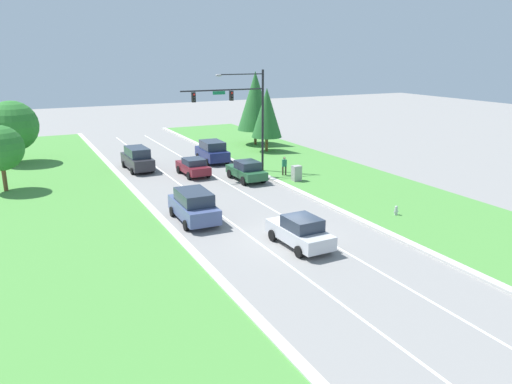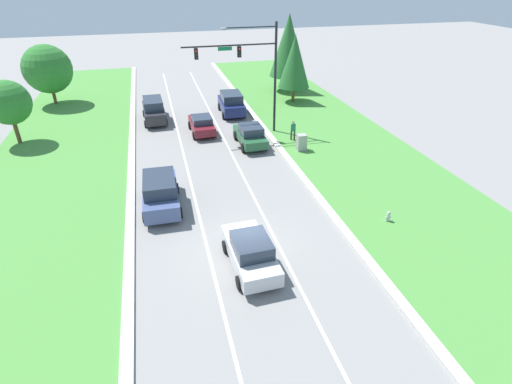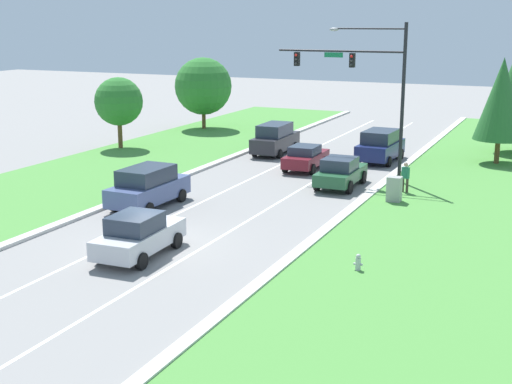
{
  "view_description": "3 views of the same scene",
  "coord_description": "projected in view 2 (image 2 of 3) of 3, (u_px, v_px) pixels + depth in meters",
  "views": [
    {
      "loc": [
        -13.57,
        -23.13,
        10.38
      ],
      "look_at": [
        0.66,
        5.7,
        1.33
      ],
      "focal_mm": 35.0,
      "sensor_mm": 36.0,
      "label": 1
    },
    {
      "loc": [
        -3.53,
        -15.62,
        12.57
      ],
      "look_at": [
        1.71,
        4.41,
        0.86
      ],
      "focal_mm": 28.0,
      "sensor_mm": 36.0,
      "label": 2
    },
    {
      "loc": [
        15.21,
        -23.54,
        9.1
      ],
      "look_at": [
        2.23,
        5.22,
        1.42
      ],
      "focal_mm": 50.0,
      "sensor_mm": 36.0,
      "label": 3
    }
  ],
  "objects": [
    {
      "name": "lane_stripe_inner_left",
      "position": [
        210.0,
        258.0,
        19.72
      ],
      "size": [
        0.14,
        81.0,
        0.01
      ],
      "color": "white",
      "rests_on": "ground_plane"
    },
    {
      "name": "conifer_far_right_tree",
      "position": [
        289.0,
        45.0,
        43.85
      ],
      "size": [
        4.11,
        4.11,
        8.34
      ],
      "color": "brown",
      "rests_on": "ground_plane"
    },
    {
      "name": "grass_verge_left",
      "position": [
        6.0,
        291.0,
        17.69
      ],
      "size": [
        10.0,
        90.0,
        0.08
      ],
      "color": "#4C8E3D",
      "rests_on": "ground_plane"
    },
    {
      "name": "slate_blue_suv",
      "position": [
        160.0,
        192.0,
        23.45
      ],
      "size": [
        2.28,
        4.86,
        2.01
      ],
      "rotation": [
        0.0,
        0.0,
        -0.02
      ],
      "color": "#475684",
      "rests_on": "ground_plane"
    },
    {
      "name": "lane_stripe_inner_right",
      "position": [
        279.0,
        247.0,
        20.51
      ],
      "size": [
        0.14,
        81.0,
        0.01
      ],
      "color": "white",
      "rests_on": "ground_plane"
    },
    {
      "name": "traffic_signal_mast",
      "position": [
        251.0,
        64.0,
        31.57
      ],
      "size": [
        7.53,
        0.41,
        8.93
      ],
      "color": "black",
      "rests_on": "ground_plane"
    },
    {
      "name": "ground_plane",
      "position": [
        245.0,
        253.0,
        20.12
      ],
      "size": [
        160.0,
        160.0,
        0.0
      ],
      "primitive_type": "plane",
      "color": "gray"
    },
    {
      "name": "silver_sedan",
      "position": [
        251.0,
        252.0,
        18.78
      ],
      "size": [
        2.16,
        4.5,
        1.74
      ],
      "rotation": [
        0.0,
        0.0,
        0.04
      ],
      "color": "silver",
      "rests_on": "ground_plane"
    },
    {
      "name": "curb_strip_right",
      "position": [
        348.0,
        235.0,
        21.32
      ],
      "size": [
        0.5,
        90.0,
        0.15
      ],
      "color": "beige",
      "rests_on": "ground_plane"
    },
    {
      "name": "charcoal_suv",
      "position": [
        154.0,
        110.0,
        36.81
      ],
      "size": [
        2.16,
        5.07,
        2.1
      ],
      "rotation": [
        0.0,
        0.0,
        0.03
      ],
      "color": "#28282D",
      "rests_on": "ground_plane"
    },
    {
      "name": "oak_near_left_tree",
      "position": [
        47.0,
        69.0,
        39.97
      ],
      "size": [
        4.76,
        4.76,
        6.02
      ],
      "color": "brown",
      "rests_on": "ground_plane"
    },
    {
      "name": "conifer_near_right_tree",
      "position": [
        295.0,
        62.0,
        40.43
      ],
      "size": [
        3.23,
        3.23,
        6.8
      ],
      "color": "brown",
      "rests_on": "ground_plane"
    },
    {
      "name": "navy_suv",
      "position": [
        231.0,
        103.0,
        38.61
      ],
      "size": [
        2.37,
        4.75,
        2.08
      ],
      "rotation": [
        0.0,
        0.0,
        -0.04
      ],
      "color": "navy",
      "rests_on": "ground_plane"
    },
    {
      "name": "utility_cabinet",
      "position": [
        301.0,
        143.0,
        30.9
      ],
      "size": [
        0.7,
        0.6,
        1.35
      ],
      "color": "#9E9E99",
      "rests_on": "ground_plane"
    },
    {
      "name": "forest_sedan",
      "position": [
        250.0,
        135.0,
        31.86
      ],
      "size": [
        2.08,
        4.42,
        1.69
      ],
      "rotation": [
        0.0,
        0.0,
        0.01
      ],
      "color": "#235633",
      "rests_on": "ground_plane"
    },
    {
      "name": "pedestrian",
      "position": [
        293.0,
        130.0,
        32.61
      ],
      "size": [
        0.43,
        0.32,
        1.69
      ],
      "rotation": [
        0.0,
        0.0,
        2.86
      ],
      "color": "#42382D",
      "rests_on": "ground_plane"
    },
    {
      "name": "fire_hydrant",
      "position": [
        388.0,
        217.0,
        22.37
      ],
      "size": [
        0.34,
        0.2,
        0.7
      ],
      "color": "#B7B7BC",
      "rests_on": "ground_plane"
    },
    {
      "name": "oak_far_left_tree",
      "position": [
        8.0,
        103.0,
        30.87
      ],
      "size": [
        3.43,
        3.43,
        5.12
      ],
      "color": "brown",
      "rests_on": "ground_plane"
    },
    {
      "name": "burgundy_sedan",
      "position": [
        202.0,
        124.0,
        34.2
      ],
      "size": [
        2.04,
        4.24,
        1.54
      ],
      "rotation": [
        0.0,
        0.0,
        0.02
      ],
      "color": "maroon",
      "rests_on": "ground_plane"
    },
    {
      "name": "grass_verge_right",
      "position": [
        433.0,
        222.0,
        22.5
      ],
      "size": [
        10.0,
        90.0,
        0.08
      ],
      "color": "#4C8E3D",
      "rests_on": "ground_plane"
    },
    {
      "name": "curb_strip_left",
      "position": [
        129.0,
        270.0,
        18.83
      ],
      "size": [
        0.5,
        90.0,
        0.15
      ],
      "color": "beige",
      "rests_on": "ground_plane"
    }
  ]
}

